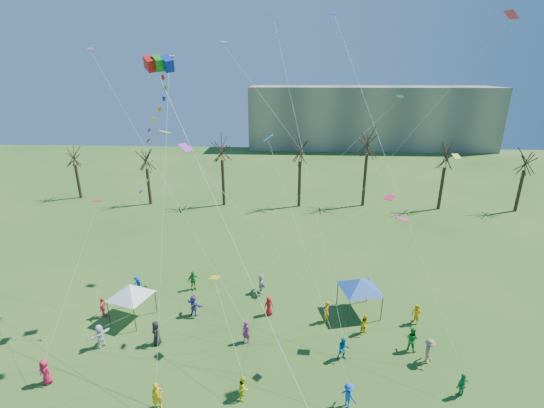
{
  "coord_description": "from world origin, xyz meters",
  "views": [
    {
      "loc": [
        2.33,
        -16.56,
        18.61
      ],
      "look_at": [
        1.23,
        5.0,
        11.0
      ],
      "focal_mm": 25.0,
      "sensor_mm": 36.0,
      "label": 1
    }
  ],
  "objects_px": {
    "distant_building": "(369,117)",
    "big_box_kite": "(157,138)",
    "canopy_tent_white": "(130,291)",
    "canopy_tent_blue": "(360,284)"
  },
  "relations": [
    {
      "from": "distant_building",
      "to": "big_box_kite",
      "type": "distance_m",
      "value": 78.52
    },
    {
      "from": "distant_building",
      "to": "canopy_tent_white",
      "type": "xyz_separation_m",
      "value": [
        -31.95,
        -73.71,
        -5.05
      ]
    },
    {
      "from": "distant_building",
      "to": "canopy_tent_blue",
      "type": "distance_m",
      "value": 73.53
    },
    {
      "from": "big_box_kite",
      "to": "canopy_tent_white",
      "type": "distance_m",
      "value": 12.15
    },
    {
      "from": "distant_building",
      "to": "canopy_tent_white",
      "type": "relative_size",
      "value": 16.36
    },
    {
      "from": "distant_building",
      "to": "canopy_tent_blue",
      "type": "relative_size",
      "value": 14.94
    },
    {
      "from": "canopy_tent_white",
      "to": "big_box_kite",
      "type": "bearing_deg",
      "value": 19.26
    },
    {
      "from": "big_box_kite",
      "to": "canopy_tent_blue",
      "type": "relative_size",
      "value": 5.86
    },
    {
      "from": "distant_building",
      "to": "big_box_kite",
      "type": "xyz_separation_m",
      "value": [
        -28.97,
        -72.67,
        6.68
      ]
    },
    {
      "from": "canopy_tent_white",
      "to": "canopy_tent_blue",
      "type": "distance_m",
      "value": 18.03
    }
  ]
}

